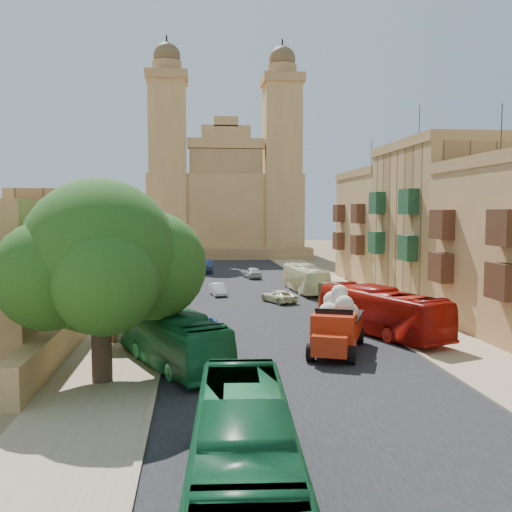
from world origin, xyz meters
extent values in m
plane|color=brown|center=(0.00, 0.00, 0.00)|extent=(260.00, 260.00, 0.00)
cube|color=black|center=(0.00, 30.00, 0.01)|extent=(14.00, 140.00, 0.01)
cube|color=tan|center=(9.50, 30.00, 0.01)|extent=(5.00, 140.00, 0.01)
cube|color=tan|center=(-9.50, 30.00, 0.01)|extent=(5.00, 140.00, 0.01)
cube|color=tan|center=(7.00, 30.00, 0.06)|extent=(0.25, 140.00, 0.12)
cube|color=tan|center=(-7.00, 30.00, 0.06)|extent=(0.25, 140.00, 0.12)
cylinder|color=black|center=(15.00, 13.80, 13.10)|extent=(0.06, 0.06, 3.60)
cube|color=#4C2919|center=(11.55, 7.08, 3.99)|extent=(0.90, 2.20, 2.00)
cube|color=#4C2919|center=(11.55, 14.92, 3.99)|extent=(0.90, 2.20, 2.00)
cube|color=#4C2919|center=(11.55, 7.08, 6.93)|extent=(0.90, 2.20, 2.00)
cube|color=#4C2919|center=(11.55, 14.92, 6.93)|extent=(0.90, 2.20, 2.00)
cube|color=tan|center=(16.00, 25.00, 6.50)|extent=(8.00, 14.00, 13.00)
cube|color=olive|center=(16.00, 25.00, 13.40)|extent=(8.20, 14.00, 0.80)
cylinder|color=black|center=(15.00, 27.80, 15.60)|extent=(0.06, 0.06, 3.60)
cube|color=#1C482C|center=(11.55, 21.08, 4.94)|extent=(0.90, 2.20, 2.00)
cube|color=#1C482C|center=(11.55, 28.92, 4.94)|extent=(0.90, 2.20, 2.00)
cube|color=#1C482C|center=(11.55, 21.08, 8.58)|extent=(0.90, 2.20, 2.00)
cube|color=#1C482C|center=(11.55, 28.92, 8.58)|extent=(0.90, 2.20, 2.00)
cube|color=#AA7F4C|center=(16.00, 39.00, 5.75)|extent=(8.00, 14.00, 11.50)
cube|color=olive|center=(16.00, 39.00, 11.90)|extent=(8.20, 14.00, 0.80)
cylinder|color=black|center=(15.00, 41.80, 14.10)|extent=(0.06, 0.06, 3.60)
cube|color=#4C2919|center=(11.55, 35.08, 4.37)|extent=(0.90, 2.20, 2.00)
cube|color=#4C2919|center=(11.55, 42.92, 4.37)|extent=(0.90, 2.20, 2.00)
cube|color=#4C2919|center=(11.55, 35.08, 7.59)|extent=(0.90, 2.20, 2.00)
cube|color=#4C2919|center=(11.55, 42.92, 7.59)|extent=(0.90, 2.20, 2.00)
cube|color=#AA7F4C|center=(-12.50, 20.00, 0.90)|extent=(1.00, 40.00, 1.80)
cube|color=olive|center=(-18.00, 18.00, 4.20)|extent=(10.00, 28.00, 8.40)
cube|color=tan|center=(-18.00, 44.00, 5.00)|extent=(10.00, 22.00, 10.00)
cube|color=#AA7F4C|center=(0.00, 81.00, 7.00)|extent=(26.00, 20.00, 14.00)
cube|color=olive|center=(0.00, 70.50, 0.90)|extent=(28.00, 4.00, 1.80)
cube|color=olive|center=(0.00, 72.20, 10.00)|extent=(12.00, 2.00, 16.00)
cube|color=#AA7F4C|center=(0.00, 72.20, 18.90)|extent=(12.60, 2.40, 1.60)
cube|color=#AA7F4C|center=(0.00, 72.20, 20.60)|extent=(8.00, 2.00, 2.40)
cube|color=#AA7F4C|center=(0.00, 72.20, 22.40)|extent=(4.00, 2.00, 1.60)
cube|color=#AA7F4C|center=(-9.50, 73.50, 14.50)|extent=(6.00, 6.00, 29.00)
cube|color=olive|center=(-9.50, 73.50, 29.60)|extent=(6.80, 6.80, 1.40)
cylinder|color=olive|center=(-9.50, 73.50, 31.20)|extent=(4.80, 4.80, 1.80)
sphere|color=brown|center=(-9.50, 73.50, 33.00)|extent=(4.40, 4.40, 4.40)
cylinder|color=black|center=(-9.50, 73.50, 35.40)|extent=(0.28, 0.28, 1.80)
cube|color=#AA7F4C|center=(9.50, 73.50, 14.50)|extent=(6.00, 6.00, 29.00)
cube|color=olive|center=(9.50, 73.50, 29.60)|extent=(6.80, 6.80, 1.40)
cylinder|color=olive|center=(9.50, 73.50, 31.20)|extent=(4.80, 4.80, 1.80)
sphere|color=brown|center=(9.50, 73.50, 33.00)|extent=(4.40, 4.40, 4.40)
cylinder|color=black|center=(9.50, 73.50, 35.40)|extent=(0.28, 0.28, 1.80)
cylinder|color=#3D291E|center=(-9.50, 4.00, 1.77)|extent=(0.93, 0.93, 3.55)
sphere|color=#1B4212|center=(-9.50, 4.00, 5.78)|extent=(7.09, 7.09, 7.09)
sphere|color=#1B4212|center=(-7.26, 5.12, 5.22)|extent=(5.22, 5.22, 5.22)
sphere|color=#1B4212|center=(-11.55, 3.16, 5.04)|extent=(4.85, 4.85, 4.85)
sphere|color=#1B4212|center=(-8.94, 1.76, 4.85)|extent=(4.48, 4.48, 4.48)
sphere|color=#1B4212|center=(-10.53, 6.05, 6.53)|extent=(4.11, 4.11, 4.11)
cylinder|color=#3D291E|center=(-10.00, 12.00, 0.94)|extent=(0.44, 0.44, 1.88)
sphere|color=#1B4212|center=(-10.00, 12.00, 2.84)|extent=(2.74, 2.74, 2.74)
cylinder|color=#3D291E|center=(-10.00, 24.00, 0.96)|extent=(0.44, 0.44, 1.91)
sphere|color=#1B4212|center=(-10.00, 24.00, 2.88)|extent=(2.78, 2.78, 2.78)
cylinder|color=#3D291E|center=(-10.00, 36.00, 1.02)|extent=(0.44, 0.44, 2.04)
sphere|color=#1B4212|center=(-10.00, 36.00, 3.07)|extent=(2.96, 2.96, 2.96)
cylinder|color=#3D291E|center=(-10.00, 48.00, 1.16)|extent=(0.44, 0.44, 2.32)
sphere|color=#1B4212|center=(-10.00, 48.00, 3.50)|extent=(3.37, 3.37, 3.37)
cube|color=#BA290E|center=(3.00, 9.13, 1.33)|extent=(3.58, 4.42, 0.96)
cube|color=black|center=(3.00, 9.13, 1.86)|extent=(3.65, 4.49, 0.13)
cube|color=#BA290E|center=(2.10, 6.86, 1.43)|extent=(2.74, 2.50, 1.91)
cube|color=#BA290E|center=(1.64, 5.67, 1.01)|extent=(2.15, 1.85, 1.06)
cube|color=black|center=(2.10, 6.86, 2.18)|extent=(1.92, 0.84, 0.96)
cylinder|color=black|center=(0.76, 6.36, 0.48)|extent=(0.70, 1.03, 0.96)
cylinder|color=black|center=(2.74, 5.58, 0.48)|extent=(0.70, 1.03, 0.96)
cylinder|color=black|center=(2.48, 10.71, 0.48)|extent=(0.70, 1.03, 0.96)
cylinder|color=black|center=(4.46, 9.93, 0.48)|extent=(0.70, 1.03, 0.96)
sphere|color=beige|center=(2.27, 8.74, 2.13)|extent=(1.17, 1.17, 1.17)
sphere|color=beige|center=(3.38, 8.64, 2.13)|extent=(1.17, 1.17, 1.17)
sphere|color=beige|center=(3.24, 9.73, 2.13)|extent=(1.17, 1.17, 1.17)
sphere|color=beige|center=(2.65, 9.39, 2.71)|extent=(1.06, 1.06, 1.06)
sphere|color=beige|center=(3.00, 8.11, 2.66)|extent=(1.06, 1.06, 1.06)
sphere|color=beige|center=(2.96, 9.04, 3.19)|extent=(0.96, 0.96, 0.96)
cube|color=#32461A|center=(6.50, 20.00, 1.06)|extent=(3.81, 5.59, 2.12)
cylinder|color=black|center=(6.14, 17.98, 0.42)|extent=(0.60, 0.91, 0.85)
cylinder|color=black|center=(8.04, 18.64, 0.42)|extent=(0.60, 0.91, 0.85)
cylinder|color=black|center=(4.96, 21.36, 0.42)|extent=(0.60, 0.91, 0.85)
cylinder|color=black|center=(6.86, 22.02, 0.42)|extent=(0.60, 0.91, 0.85)
imported|color=#135B31|center=(-4.00, -8.28, 1.49)|extent=(3.18, 10.84, 2.98)
imported|color=#176933|center=(-6.50, 6.47, 1.42)|extent=(6.36, 10.30, 2.85)
imported|color=#AD140A|center=(6.50, 12.31, 1.49)|extent=(6.11, 10.86, 2.97)
imported|color=#F0E9B4|center=(5.40, 31.60, 1.32)|extent=(2.92, 9.63, 2.64)
imported|color=#4992CB|center=(-5.00, 12.68, 0.65)|extent=(2.86, 4.13, 1.30)
imported|color=white|center=(-3.11, 30.37, 0.56)|extent=(1.72, 3.53, 1.12)
imported|color=#F6EDBD|center=(1.91, 25.70, 0.54)|extent=(3.18, 4.25, 1.07)
imported|color=navy|center=(-4.21, 49.55, 0.55)|extent=(2.70, 4.10, 1.10)
imported|color=beige|center=(1.45, 43.68, 0.67)|extent=(2.18, 4.11, 1.33)
imported|color=#3D60AB|center=(-3.99, 55.59, 0.64)|extent=(2.53, 4.08, 1.27)
imported|color=#28242A|center=(10.09, 11.11, 0.80)|extent=(0.62, 0.44, 1.61)
imported|color=#38393D|center=(10.30, 16.64, 0.82)|extent=(0.74, 1.04, 1.65)
camera|label=1|loc=(-5.20, -22.37, 7.82)|focal=40.00mm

